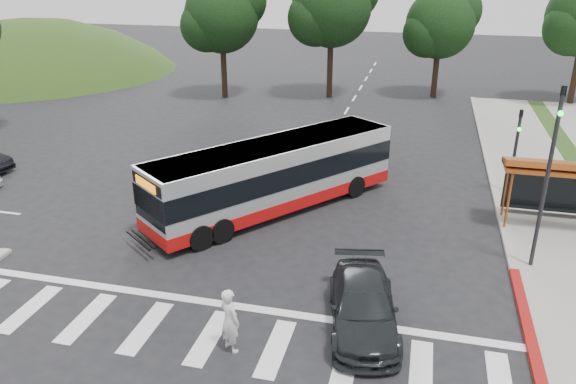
% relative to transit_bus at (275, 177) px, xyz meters
% --- Properties ---
extents(ground, '(140.00, 140.00, 0.00)m').
position_rel_transit_bus_xyz_m(ground, '(0.51, -4.16, -1.50)').
color(ground, black).
rests_on(ground, ground).
extents(sidewalk_east, '(4.00, 40.00, 0.12)m').
position_rel_transit_bus_xyz_m(sidewalk_east, '(11.51, 3.84, -1.44)').
color(sidewalk_east, gray).
rests_on(sidewalk_east, ground).
extents(curb_east, '(0.30, 40.00, 0.15)m').
position_rel_transit_bus_xyz_m(curb_east, '(9.51, 3.84, -1.42)').
color(curb_east, '#9E9991').
rests_on(curb_east, ground).
extents(curb_east_red, '(0.32, 6.00, 0.15)m').
position_rel_transit_bus_xyz_m(curb_east_red, '(9.51, -6.16, -1.42)').
color(curb_east_red, maroon).
rests_on(curb_east_red, ground).
extents(hillside_nw, '(44.00, 44.00, 10.00)m').
position_rel_transit_bus_xyz_m(hillside_nw, '(-31.49, 25.84, -1.50)').
color(hillside_nw, '#213912').
rests_on(hillside_nw, ground).
extents(crosswalk_ladder, '(18.00, 2.60, 0.01)m').
position_rel_transit_bus_xyz_m(crosswalk_ladder, '(0.51, -9.16, -1.49)').
color(crosswalk_ladder, silver).
rests_on(crosswalk_ladder, ground).
extents(bus_shelter, '(4.20, 1.60, 2.86)m').
position_rel_transit_bus_xyz_m(bus_shelter, '(11.31, 0.95, 0.85)').
color(bus_shelter, '#9F481A').
rests_on(bus_shelter, sidewalk_east).
extents(traffic_signal_ne_tall, '(0.18, 0.37, 6.50)m').
position_rel_transit_bus_xyz_m(traffic_signal_ne_tall, '(10.11, -2.66, 2.38)').
color(traffic_signal_ne_tall, black).
rests_on(traffic_signal_ne_tall, ground).
extents(traffic_signal_ne_short, '(0.18, 0.37, 4.00)m').
position_rel_transit_bus_xyz_m(traffic_signal_ne_short, '(10.11, 4.34, 0.98)').
color(traffic_signal_ne_short, black).
rests_on(traffic_signal_ne_short, ground).
extents(tree_north_a, '(6.60, 6.15, 10.17)m').
position_rel_transit_bus_xyz_m(tree_north_a, '(-1.41, 21.91, 5.42)').
color(tree_north_a, black).
rests_on(tree_north_a, ground).
extents(tree_north_b, '(5.72, 5.33, 8.43)m').
position_rel_transit_bus_xyz_m(tree_north_b, '(6.58, 23.90, 4.16)').
color(tree_north_b, black).
rests_on(tree_north_b, ground).
extents(tree_north_c, '(6.16, 5.74, 9.30)m').
position_rel_transit_bus_xyz_m(tree_north_c, '(-9.41, 19.91, 4.79)').
color(tree_north_c, black).
rests_on(tree_north_c, ground).
extents(transit_bus, '(9.05, 10.75, 3.00)m').
position_rel_transit_bus_xyz_m(transit_bus, '(0.00, 0.00, 0.00)').
color(transit_bus, '#ABADAF').
rests_on(transit_bus, ground).
extents(pedestrian, '(0.85, 0.78, 1.95)m').
position_rel_transit_bus_xyz_m(pedestrian, '(1.30, -9.50, -0.53)').
color(pedestrian, silver).
rests_on(pedestrian, ground).
extents(dark_sedan, '(2.78, 5.02, 1.38)m').
position_rel_transit_bus_xyz_m(dark_sedan, '(4.74, -7.51, -0.81)').
color(dark_sedan, '#212426').
rests_on(dark_sedan, ground).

